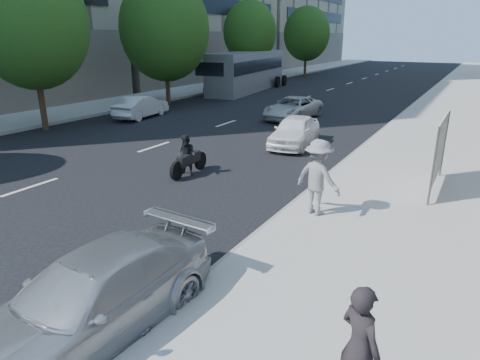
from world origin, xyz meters
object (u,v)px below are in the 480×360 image
Objects in this scene: jogger at (318,177)px; bus at (248,71)px; pedestrian_woman at (360,347)px; parked_sedan at (91,298)px; white_sedan_near at (295,131)px; white_sedan_mid at (141,107)px; motorcycle at (187,157)px; protest_banner at (439,149)px; white_sedan_far at (293,108)px.

bus is (-14.91, 23.48, 0.49)m from jogger.
parked_sedan is at bearing 39.97° from pedestrian_woman.
white_sedan_mid is (-10.52, 1.89, -0.02)m from white_sedan_near.
jogger reaches higher than white_sedan_mid.
pedestrian_woman is 0.83× the size of motorcycle.
parked_sedan reaches higher than white_sedan_near.
motorcycle reaches higher than white_sedan_near.
jogger is at bearing -124.75° from protest_banner.
pedestrian_woman is at bearing -70.68° from white_sedan_near.
protest_banner reaches higher than motorcycle.
jogger is at bearing 79.55° from parked_sedan.
motorcycle is at bearing 0.46° from jogger.
white_sedan_far is at bearing -32.94° from pedestrian_woman.
bus reaches higher than pedestrian_woman.
jogger is 4.36m from protest_banner.
white_sedan_mid is at bearing 163.23° from white_sedan_near.
pedestrian_woman is at bearing 11.28° from parked_sedan.
pedestrian_woman reaches higher than white_sedan_far.
white_sedan_near is 0.32× the size of bus.
white_sedan_mid is (-16.67, 14.54, -0.35)m from pedestrian_woman.
bus is (-0.81, 14.55, 0.99)m from white_sedan_mid.
jogger reaches higher than pedestrian_woman.
parked_sedan is 2.26× the size of motorcycle.
bus is (-11.33, 16.44, 0.97)m from white_sedan_near.
protest_banner is 17.44m from white_sedan_mid.
jogger reaches higher than white_sedan_near.
white_sedan_far is (-8.76, 18.60, -0.38)m from pedestrian_woman.
pedestrian_woman is at bearing 129.81° from jogger.
pedestrian_woman reaches higher than parked_sedan.
white_sedan_mid reaches higher than white_sedan_far.
white_sedan_near is at bearing -47.86° from jogger.
pedestrian_woman is 20.56m from white_sedan_far.
parked_sedan is 13.39m from white_sedan_near.
pedestrian_woman reaches higher than motorcycle.
bus is at bearing -42.39° from jogger.
bus reaches higher than parked_sedan.
white_sedan_mid is at bearing 135.96° from motorcycle.
jogger reaches higher than motorcycle.
protest_banner is 26.43m from bus.
protest_banner is (2.48, 3.58, 0.25)m from jogger.
motorcycle reaches higher than white_sedan_mid.
parked_sedan is 19.74m from white_sedan_far.
parked_sedan is at bearing -87.68° from white_sedan_near.
white_sedan_near is 0.87× the size of white_sedan_far.
white_sedan_mid is 1.91× the size of motorcycle.
white_sedan_far is 2.19× the size of motorcycle.
jogger is 0.44× the size of white_sedan_far.
bus is (-17.39, 19.90, 0.23)m from protest_banner.
jogger is 6.17m from pedestrian_woman.
pedestrian_woman is at bearing -45.70° from motorcycle.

